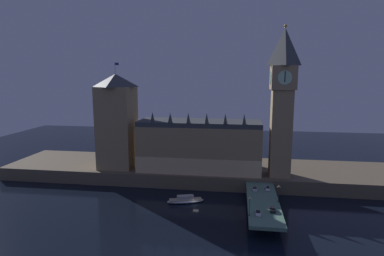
# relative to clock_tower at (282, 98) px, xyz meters

# --- Properties ---
(ground_plane) EXTENTS (400.00, 400.00, 0.00)m
(ground_plane) POSITION_rel_clock_tower_xyz_m (-38.23, -26.40, -45.47)
(ground_plane) COLOR black
(embankment) EXTENTS (220.00, 42.00, 6.88)m
(embankment) POSITION_rel_clock_tower_xyz_m (-38.23, 12.60, -42.03)
(embankment) COLOR brown
(embankment) RESTS_ON ground_plane
(parliament_hall) EXTENTS (63.37, 22.52, 31.33)m
(parliament_hall) POSITION_rel_clock_tower_xyz_m (-40.52, 5.17, -25.56)
(parliament_hall) COLOR #9E845B
(parliament_hall) RESTS_ON embankment
(clock_tower) EXTENTS (12.06, 12.17, 72.83)m
(clock_tower) POSITION_rel_clock_tower_xyz_m (0.00, 0.00, 0.00)
(clock_tower) COLOR #9E845B
(clock_tower) RESTS_ON embankment
(victoria_tower) EXTENTS (18.30, 18.30, 56.20)m
(victoria_tower) POSITION_rel_clock_tower_xyz_m (-85.10, 4.07, -13.37)
(victoria_tower) COLOR #9E845B
(victoria_tower) RESTS_ON embankment
(bridge) EXTENTS (12.75, 46.00, 5.58)m
(bridge) POSITION_rel_clock_tower_xyz_m (-9.82, -31.40, -41.32)
(bridge) COLOR slate
(bridge) RESTS_ON ground_plane
(car_northbound_lead) EXTENTS (2.10, 4.44, 1.38)m
(car_northbound_lead) POSITION_rel_clock_tower_xyz_m (-12.62, -19.12, -39.24)
(car_northbound_lead) COLOR silver
(car_northbound_lead) RESTS_ON bridge
(car_northbound_trail) EXTENTS (2.09, 4.36, 1.42)m
(car_northbound_trail) POSITION_rel_clock_tower_xyz_m (-12.62, -44.76, -39.22)
(car_northbound_trail) COLOR white
(car_northbound_trail) RESTS_ON bridge
(car_southbound_lead) EXTENTS (2.12, 4.48, 1.57)m
(car_southbound_lead) POSITION_rel_clock_tower_xyz_m (-7.01, -40.87, -39.15)
(car_southbound_lead) COLOR black
(car_southbound_lead) RESTS_ON bridge
(car_southbound_trail) EXTENTS (1.99, 4.26, 1.49)m
(car_southbound_trail) POSITION_rel_clock_tower_xyz_m (-7.01, -17.97, -39.19)
(car_southbound_trail) COLOR white
(car_southbound_trail) RESTS_ON bridge
(street_lamp_near) EXTENTS (1.34, 0.60, 7.21)m
(street_lamp_near) POSITION_rel_clock_tower_xyz_m (-15.83, -46.12, -35.39)
(street_lamp_near) COLOR #2D3333
(street_lamp_near) RESTS_ON bridge
(street_lamp_mid) EXTENTS (1.34, 0.60, 6.95)m
(street_lamp_mid) POSITION_rel_clock_tower_xyz_m (-3.81, -31.40, -35.55)
(street_lamp_mid) COLOR #2D3333
(street_lamp_mid) RESTS_ON bridge
(boat_upstream) EXTENTS (16.89, 8.62, 3.35)m
(boat_upstream) POSITION_rel_clock_tower_xyz_m (-43.21, -24.30, -44.24)
(boat_upstream) COLOR white
(boat_upstream) RESTS_ON ground_plane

